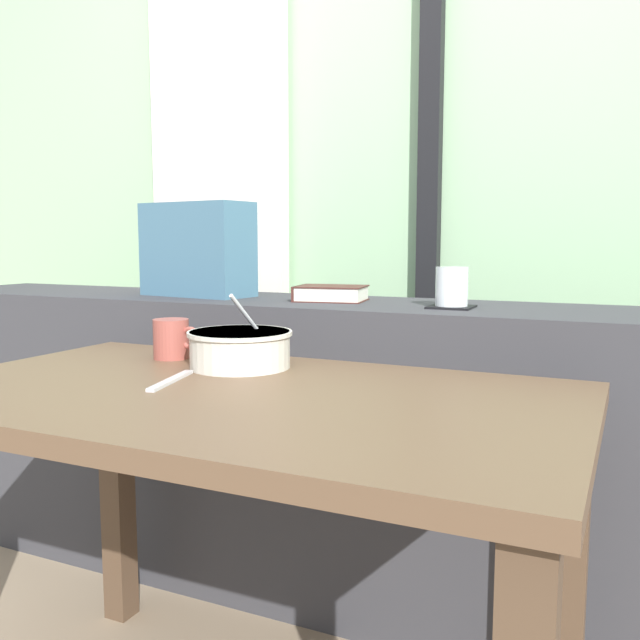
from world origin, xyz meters
TOP-DOWN VIEW (x-y plane):
  - outdoor_backdrop at (0.00, 1.23)m, footprint 4.80×0.08m
  - curtain_left_panel at (-0.82, 1.13)m, footprint 0.56×0.06m
  - window_divider_post at (-0.01, 1.16)m, footprint 0.07×0.05m
  - dark_console_ledge at (0.00, 0.55)m, footprint 2.80×0.40m
  - breakfast_table at (0.01, -0.07)m, footprint 1.15×0.67m
  - coaster_square at (0.23, 0.51)m, footprint 0.10×0.10m
  - juice_glass at (0.23, 0.51)m, footprint 0.07×0.07m
  - closed_book at (-0.10, 0.56)m, footprint 0.20×0.16m
  - throw_pillow at (-0.51, 0.55)m, footprint 0.34×0.18m
  - soup_bowl at (-0.09, 0.11)m, footprint 0.21×0.21m
  - fork_utensil at (-0.13, -0.07)m, footprint 0.05×0.17m
  - ceramic_mug at (-0.28, 0.13)m, footprint 0.11×0.08m

SIDE VIEW (x-z plane):
  - dark_console_ledge at x=0.00m, z-range 0.00..0.78m
  - breakfast_table at x=0.01m, z-range 0.24..0.92m
  - fork_utensil at x=-0.13m, z-range 0.69..0.69m
  - soup_bowl at x=-0.09m, z-range 0.65..0.80m
  - ceramic_mug at x=-0.28m, z-range 0.69..0.77m
  - coaster_square at x=0.23m, z-range 0.78..0.79m
  - closed_book at x=-0.10m, z-range 0.78..0.82m
  - juice_glass at x=0.23m, z-range 0.78..0.87m
  - throw_pillow at x=-0.51m, z-range 0.78..1.04m
  - curtain_left_panel at x=-0.82m, z-range 0.00..2.50m
  - window_divider_post at x=-0.01m, z-range 0.00..2.60m
  - outdoor_backdrop at x=0.00m, z-range 0.00..2.80m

